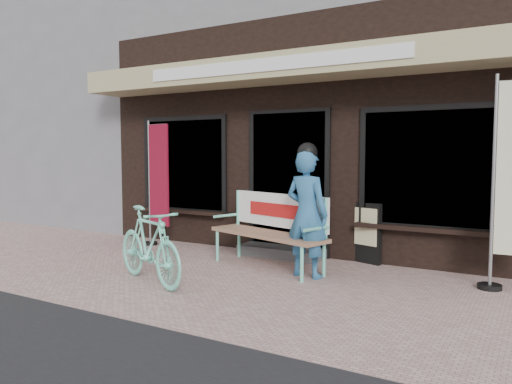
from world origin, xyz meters
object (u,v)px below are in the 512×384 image
Objects in this scene: bench at (272,224)px; person at (307,211)px; bicycle at (149,245)px; menu_stand at (367,232)px; nobori_red at (157,182)px.

bench is 0.71m from person.
person is at bearing -29.01° from bicycle.
bench is 1.13× the size of person.
bench is at bearing -121.87° from menu_stand.
bicycle is at bearing -111.34° from menu_stand.
person is at bearing -92.64° from menu_stand.
menu_stand is (3.40, 0.51, -0.64)m from nobori_red.
bicycle reaches higher than menu_stand.
bicycle is at bearing -131.59° from person.
person reaches higher than menu_stand.
menu_stand is at bearing 78.64° from person.
nobori_red is at bearing -171.91° from bench.
nobori_red is at bearing 177.03° from person.
person is 1.97× the size of menu_stand.
nobori_red is at bearing 60.36° from bicycle.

